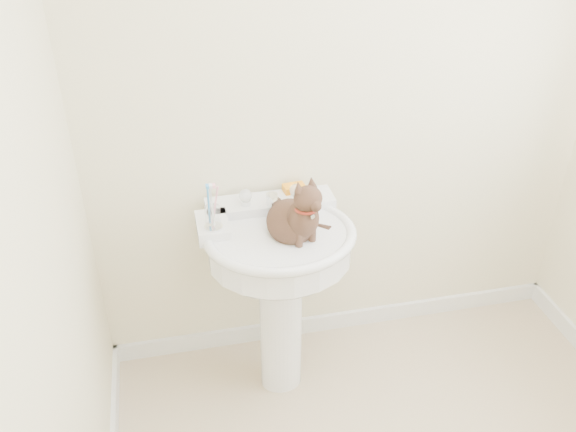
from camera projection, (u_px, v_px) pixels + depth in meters
wall_back at (351, 90)px, 2.44m from camera, size 2.20×0.00×2.50m
wall_left at (20, 301)px, 1.32m from camera, size 0.00×2.20×2.50m
baseboard_back at (339, 320)px, 3.06m from camera, size 2.20×0.02×0.09m
pedestal_sink at (279, 262)px, 2.44m from camera, size 0.61×0.60×0.84m
faucet at (272, 196)px, 2.45m from camera, size 0.28×0.12×0.14m
soap_bar at (294, 188)px, 2.56m from camera, size 0.10×0.07×0.03m
toothbrush_cup at (213, 217)px, 2.30m from camera, size 0.07×0.07×0.18m
cat at (294, 219)px, 2.31m from camera, size 0.21×0.26×0.38m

